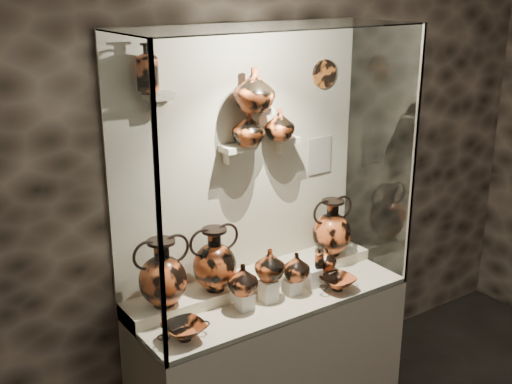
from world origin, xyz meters
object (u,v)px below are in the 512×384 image
(kylix_left, at_px, (184,330))
(ovoid_vase_a, at_px, (248,129))
(jug_a, at_px, (243,279))
(jug_b, at_px, (270,264))
(jug_c, at_px, (296,266))
(amphora_mid, at_px, (214,259))
(ovoid_vase_b, at_px, (254,90))
(amphora_right, at_px, (332,227))
(lekythos_small, at_px, (319,257))
(jug_e, at_px, (326,259))
(amphora_left, at_px, (163,273))
(ovoid_vase_c, at_px, (279,124))
(kylix_right, at_px, (338,282))
(lekythos_tall, at_px, (148,65))

(kylix_left, bearing_deg, ovoid_vase_a, 23.30)
(jug_a, height_order, jug_b, jug_b)
(jug_c, bearing_deg, kylix_left, -174.99)
(amphora_mid, relative_size, ovoid_vase_b, 1.56)
(jug_a, bearing_deg, amphora_right, 14.36)
(amphora_mid, height_order, ovoid_vase_b, ovoid_vase_b)
(jug_a, bearing_deg, jug_b, 6.33)
(amphora_mid, height_order, ovoid_vase_a, ovoid_vase_a)
(lekythos_small, bearing_deg, jug_a, -170.65)
(amphora_mid, height_order, jug_e, amphora_mid)
(amphora_left, xyz_separation_m, ovoid_vase_b, (0.64, 0.04, 0.94))
(jug_c, relative_size, ovoid_vase_c, 0.92)
(amphora_left, bearing_deg, ovoid_vase_a, 29.31)
(jug_b, bearing_deg, amphora_right, 28.06)
(jug_e, distance_m, lekythos_small, 0.09)
(jug_a, xyz_separation_m, jug_e, (0.63, 0.01, -0.04))
(jug_b, relative_size, ovoid_vase_c, 1.01)
(jug_e, xyz_separation_m, kylix_left, (-1.06, -0.11, -0.09))
(jug_b, relative_size, kylix_right, 0.72)
(amphora_right, distance_m, ovoid_vase_a, 0.95)
(amphora_mid, height_order, jug_c, amphora_mid)
(kylix_left, relative_size, ovoid_vase_a, 1.42)
(lekythos_tall, bearing_deg, lekythos_small, -20.71)
(amphora_left, relative_size, amphora_right, 1.04)
(kylix_right, distance_m, ovoid_vase_c, 1.02)
(amphora_right, relative_size, jug_b, 2.01)
(jug_c, bearing_deg, jug_b, 169.08)
(amphora_left, height_order, amphora_right, amphora_left)
(amphora_mid, bearing_deg, amphora_right, 24.00)
(kylix_right, relative_size, ovoid_vase_a, 1.34)
(lekythos_tall, bearing_deg, jug_e, -17.94)
(amphora_right, height_order, ovoid_vase_a, ovoid_vase_a)
(lekythos_small, height_order, ovoid_vase_a, ovoid_vase_a)
(jug_c, distance_m, lekythos_tall, 1.45)
(lekythos_tall, bearing_deg, amphora_mid, -20.08)
(jug_a, relative_size, lekythos_tall, 0.62)
(kylix_right, bearing_deg, amphora_left, 156.48)
(amphora_mid, relative_size, jug_e, 2.76)
(jug_e, bearing_deg, lekythos_small, 177.90)
(amphora_left, relative_size, ovoid_vase_c, 2.10)
(amphora_mid, height_order, amphora_right, amphora_mid)
(kylix_left, bearing_deg, amphora_mid, 33.29)
(kylix_left, relative_size, ovoid_vase_c, 1.49)
(amphora_left, height_order, lekythos_small, amphora_left)
(kylix_right, height_order, ovoid_vase_b, ovoid_vase_b)
(jug_b, relative_size, lekythos_tall, 0.65)
(amphora_left, bearing_deg, kylix_left, -72.19)
(jug_c, bearing_deg, jug_e, 5.10)
(jug_a, distance_m, lekythos_small, 0.55)
(amphora_mid, relative_size, lekythos_small, 2.65)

